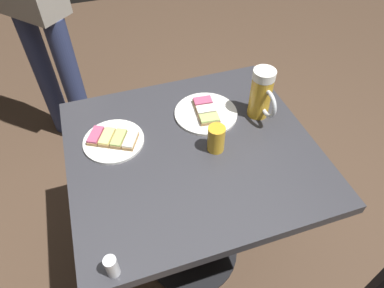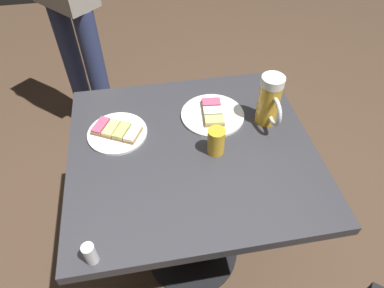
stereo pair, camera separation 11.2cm
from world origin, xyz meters
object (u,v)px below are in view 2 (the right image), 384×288
object	(u,v)px
plate_near	(117,132)
plate_far	(213,114)
salt_shaker	(90,254)
beer_glass_small	(216,141)
beer_mug	(270,101)

from	to	relation	value
plate_near	plate_far	size ratio (longest dim) A/B	0.89
plate_near	plate_far	xyz separation A→B (m)	(0.35, 0.03, -0.00)
plate_far	salt_shaker	world-z (taller)	salt_shaker
plate_near	salt_shaker	world-z (taller)	salt_shaker
plate_far	beer_glass_small	xyz separation A→B (m)	(-0.03, -0.17, 0.04)
plate_near	plate_far	distance (m)	0.35
beer_mug	salt_shaker	world-z (taller)	beer_mug
plate_near	salt_shaker	size ratio (longest dim) A/B	2.97
plate_near	beer_mug	distance (m)	0.53
beer_glass_small	beer_mug	bearing A→B (deg)	27.60
plate_near	beer_glass_small	size ratio (longest dim) A/B	2.18
salt_shaker	plate_near	bearing A→B (deg)	80.64
plate_far	salt_shaker	bearing A→B (deg)	-130.90
beer_glass_small	salt_shaker	bearing A→B (deg)	-141.36
beer_glass_small	plate_near	bearing A→B (deg)	156.66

